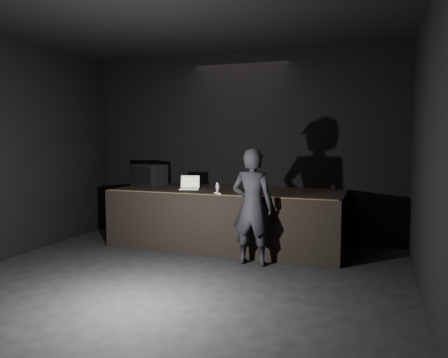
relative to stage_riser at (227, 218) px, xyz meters
name	(u,v)px	position (x,y,z in m)	size (l,w,h in m)	color
ground	(153,299)	(0.00, -2.73, -0.50)	(7.00, 7.00, 0.00)	black
room_walls	(150,127)	(0.00, -2.73, 1.52)	(6.10, 7.10, 3.52)	black
stage_riser	(227,218)	(0.00, 0.00, 0.00)	(4.00, 1.50, 1.00)	black
riser_lip	(213,194)	(0.00, -0.71, 0.51)	(3.92, 0.10, 0.01)	brown
stage_monitor	(149,175)	(-1.67, 0.21, 0.70)	(0.71, 0.61, 0.40)	black
cable	(181,187)	(-0.94, 0.11, 0.51)	(0.02, 0.02, 1.01)	black
laptop	(190,186)	(-0.69, -0.08, 0.56)	(0.41, 0.39, 0.23)	white
beer_can	(218,187)	(-0.08, -0.29, 0.58)	(0.06, 0.06, 0.15)	silver
plastic_cup	(265,190)	(0.70, -0.11, 0.54)	(0.07, 0.07, 0.09)	white
wii_remote	(217,193)	(0.05, -0.65, 0.52)	(0.04, 0.17, 0.03)	white
person	(253,207)	(0.73, -0.95, 0.38)	(0.64, 0.42, 1.76)	black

